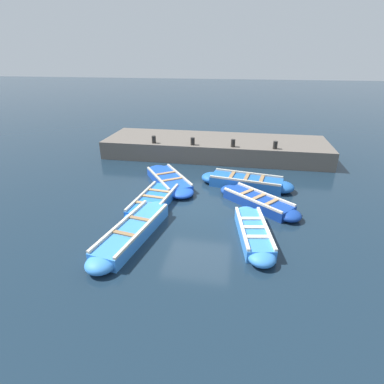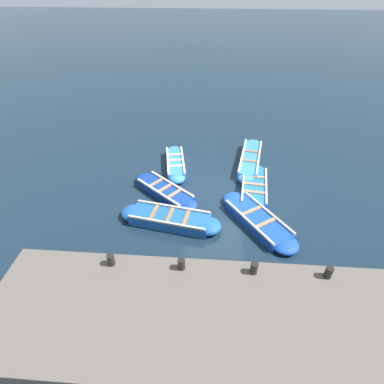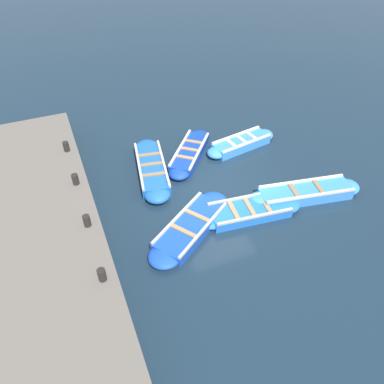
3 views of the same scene
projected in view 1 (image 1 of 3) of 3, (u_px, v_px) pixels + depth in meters
name	position (u px, v px, depth m)	size (l,w,h in m)	color
ground_plane	(199.00, 203.00, 10.67)	(120.00, 120.00, 0.00)	#162838
boat_tucked	(253.00, 233.00, 8.54)	(3.11, 1.20, 0.42)	#3884E0
boat_bow_out	(258.00, 202.00, 10.38)	(2.67, 3.01, 0.39)	navy
boat_centre	(154.00, 201.00, 10.44)	(3.52, 1.29, 0.37)	blue
boat_outer_right	(169.00, 180.00, 12.19)	(3.47, 2.80, 0.38)	#1947B7
boat_near_quay	(133.00, 232.00, 8.56)	(3.91, 1.43, 0.44)	#3884E0
boat_alongside	(246.00, 182.00, 11.89)	(1.50, 3.78, 0.46)	#1E59AD
quay_wall	(215.00, 147.00, 15.53)	(3.28, 11.20, 0.87)	#605951
bollard_north	(154.00, 139.00, 14.57)	(0.20, 0.20, 0.35)	black
bollard_mid_north	(193.00, 141.00, 14.27)	(0.20, 0.20, 0.35)	black
bollard_mid_south	(233.00, 143.00, 13.98)	(0.20, 0.20, 0.35)	black
bollard_south	(275.00, 145.00, 13.68)	(0.20, 0.20, 0.35)	black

